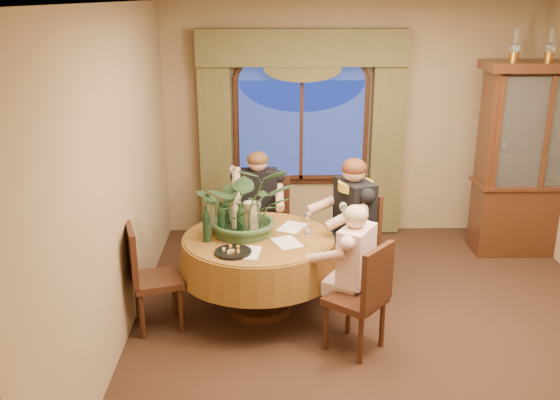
{
  "coord_description": "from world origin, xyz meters",
  "views": [
    {
      "loc": [
        -1.02,
        -4.96,
        2.85
      ],
      "look_at": [
        -0.9,
        0.36,
        1.1
      ],
      "focal_mm": 40.0,
      "sensor_mm": 36.0,
      "label": 1
    }
  ],
  "objects_px": {
    "chair_front_left": "(157,277)",
    "olive_bowl": "(261,236)",
    "china_cabinet": "(535,160)",
    "person_pink": "(356,273)",
    "oil_lamp_center": "(551,45)",
    "dining_table": "(259,274)",
    "wine_bottle_1": "(211,217)",
    "chair_right": "(355,297)",
    "wine_bottle_4": "(241,221)",
    "person_scarf": "(354,228)",
    "chair_back": "(269,223)",
    "oil_lamp_left": "(515,45)",
    "wine_bottle_0": "(221,220)",
    "chair_back_right": "(351,241)",
    "wine_bottle_5": "(206,224)",
    "centerpiece_plant": "(247,172)",
    "wine_bottle_2": "(234,216)",
    "stoneware_vase": "(250,218)",
    "wine_bottle_3": "(226,212)",
    "person_back": "(258,210)"
  },
  "relations": [
    {
      "from": "chair_front_left",
      "to": "olive_bowl",
      "type": "relative_size",
      "value": 6.61
    },
    {
      "from": "china_cabinet",
      "to": "person_pink",
      "type": "distance_m",
      "value": 2.98
    },
    {
      "from": "oil_lamp_center",
      "to": "dining_table",
      "type": "bearing_deg",
      "value": -155.87
    },
    {
      "from": "chair_front_left",
      "to": "wine_bottle_1",
      "type": "bearing_deg",
      "value": 111.41
    },
    {
      "from": "person_pink",
      "to": "oil_lamp_center",
      "type": "bearing_deg",
      "value": -20.07
    },
    {
      "from": "chair_right",
      "to": "wine_bottle_4",
      "type": "xyz_separation_m",
      "value": [
        -0.97,
        0.65,
        0.44
      ]
    },
    {
      "from": "person_pink",
      "to": "person_scarf",
      "type": "height_order",
      "value": "person_scarf"
    },
    {
      "from": "chair_back",
      "to": "olive_bowl",
      "type": "distance_m",
      "value": 1.15
    },
    {
      "from": "dining_table",
      "to": "oil_lamp_left",
      "type": "height_order",
      "value": "oil_lamp_left"
    },
    {
      "from": "dining_table",
      "to": "wine_bottle_1",
      "type": "xyz_separation_m",
      "value": [
        -0.44,
        0.09,
        0.54
      ]
    },
    {
      "from": "chair_right",
      "to": "wine_bottle_0",
      "type": "height_order",
      "value": "wine_bottle_0"
    },
    {
      "from": "person_pink",
      "to": "wine_bottle_0",
      "type": "relative_size",
      "value": 3.66
    },
    {
      "from": "chair_back_right",
      "to": "person_scarf",
      "type": "bearing_deg",
      "value": 147.86
    },
    {
      "from": "person_scarf",
      "to": "wine_bottle_5",
      "type": "distance_m",
      "value": 1.47
    },
    {
      "from": "wine_bottle_0",
      "to": "wine_bottle_5",
      "type": "bearing_deg",
      "value": -137.53
    },
    {
      "from": "chair_back",
      "to": "chair_front_left",
      "type": "bearing_deg",
      "value": 59.09
    },
    {
      "from": "wine_bottle_5",
      "to": "china_cabinet",
      "type": "bearing_deg",
      "value": 22.78
    },
    {
      "from": "oil_lamp_center",
      "to": "wine_bottle_5",
      "type": "xyz_separation_m",
      "value": [
        -3.55,
        -1.49,
        -1.44
      ]
    },
    {
      "from": "wine_bottle_4",
      "to": "chair_back",
      "type": "bearing_deg",
      "value": 76.59
    },
    {
      "from": "centerpiece_plant",
      "to": "wine_bottle_0",
      "type": "xyz_separation_m",
      "value": [
        -0.24,
        -0.09,
        -0.42
      ]
    },
    {
      "from": "dining_table",
      "to": "wine_bottle_2",
      "type": "bearing_deg",
      "value": 156.11
    },
    {
      "from": "chair_back",
      "to": "wine_bottle_1",
      "type": "height_order",
      "value": "wine_bottle_1"
    },
    {
      "from": "dining_table",
      "to": "person_scarf",
      "type": "height_order",
      "value": "person_scarf"
    },
    {
      "from": "chair_back",
      "to": "wine_bottle_0",
      "type": "height_order",
      "value": "wine_bottle_0"
    },
    {
      "from": "oil_lamp_left",
      "to": "chair_front_left",
      "type": "height_order",
      "value": "oil_lamp_left"
    },
    {
      "from": "chair_back_right",
      "to": "stoneware_vase",
      "type": "height_order",
      "value": "stoneware_vase"
    },
    {
      "from": "chair_right",
      "to": "wine_bottle_0",
      "type": "relative_size",
      "value": 2.91
    },
    {
      "from": "oil_lamp_left",
      "to": "wine_bottle_3",
      "type": "distance_m",
      "value": 3.54
    },
    {
      "from": "chair_front_left",
      "to": "wine_bottle_2",
      "type": "height_order",
      "value": "wine_bottle_2"
    },
    {
      "from": "oil_lamp_center",
      "to": "wine_bottle_4",
      "type": "distance_m",
      "value": 3.83
    },
    {
      "from": "oil_lamp_left",
      "to": "wine_bottle_5",
      "type": "relative_size",
      "value": 1.03
    },
    {
      "from": "wine_bottle_4",
      "to": "dining_table",
      "type": "bearing_deg",
      "value": 12.83
    },
    {
      "from": "china_cabinet",
      "to": "wine_bottle_0",
      "type": "xyz_separation_m",
      "value": [
        -3.43,
        -1.38,
        -0.18
      ]
    },
    {
      "from": "chair_front_left",
      "to": "wine_bottle_0",
      "type": "distance_m",
      "value": 0.76
    },
    {
      "from": "chair_back_right",
      "to": "oil_lamp_left",
      "type": "bearing_deg",
      "value": -95.28
    },
    {
      "from": "chair_back_right",
      "to": "wine_bottle_1",
      "type": "relative_size",
      "value": 2.91
    },
    {
      "from": "chair_right",
      "to": "chair_back",
      "type": "height_order",
      "value": "same"
    },
    {
      "from": "olive_bowl",
      "to": "person_pink",
      "type": "bearing_deg",
      "value": -29.11
    },
    {
      "from": "wine_bottle_3",
      "to": "oil_lamp_left",
      "type": "bearing_deg",
      "value": 21.1
    },
    {
      "from": "chair_right",
      "to": "wine_bottle_3",
      "type": "relative_size",
      "value": 2.91
    },
    {
      "from": "person_back",
      "to": "wine_bottle_1",
      "type": "height_order",
      "value": "person_back"
    },
    {
      "from": "chair_back",
      "to": "oil_lamp_center",
      "type": "bearing_deg",
      "value": -168.26
    },
    {
      "from": "stoneware_vase",
      "to": "centerpiece_plant",
      "type": "distance_m",
      "value": 0.44
    },
    {
      "from": "chair_back",
      "to": "olive_bowl",
      "type": "bearing_deg",
      "value": 91.66
    },
    {
      "from": "oil_lamp_left",
      "to": "person_back",
      "type": "xyz_separation_m",
      "value": [
        -2.73,
        -0.36,
        -1.7
      ]
    },
    {
      "from": "china_cabinet",
      "to": "wine_bottle_3",
      "type": "xyz_separation_m",
      "value": [
        -3.4,
        -1.17,
        -0.18
      ]
    },
    {
      "from": "oil_lamp_left",
      "to": "chair_right",
      "type": "height_order",
      "value": "oil_lamp_left"
    },
    {
      "from": "oil_lamp_center",
      "to": "chair_back",
      "type": "bearing_deg",
      "value": -173.93
    },
    {
      "from": "person_back",
      "to": "wine_bottle_4",
      "type": "distance_m",
      "value": 1.1
    },
    {
      "from": "chair_right",
      "to": "chair_front_left",
      "type": "xyz_separation_m",
      "value": [
        -1.7,
        0.41,
        0.0
      ]
    }
  ]
}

